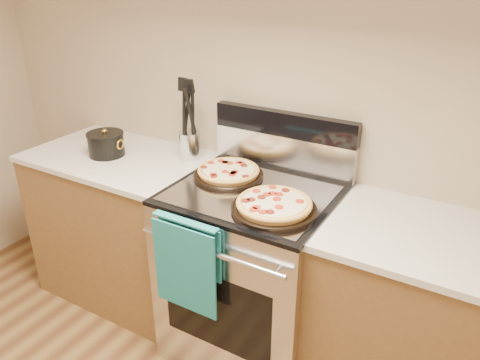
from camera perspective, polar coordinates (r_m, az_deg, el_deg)
The scene contains 17 objects.
wall_back at distance 2.33m, azimuth 6.06°, elevation 11.55°, with size 4.00×4.00×0.00m, color tan.
range_body at distance 2.42m, azimuth 1.54°, elevation -11.37°, with size 0.76×0.68×0.90m, color #B7B7BC.
oven_window at distance 2.20m, azimuth -2.86°, elevation -15.84°, with size 0.56×0.01×0.40m, color black.
cooktop at distance 2.18m, azimuth 1.68°, elevation -1.60°, with size 0.76×0.68×0.02m, color black.
backsplash_lower at distance 2.39m, azimuth 5.29°, elevation 3.43°, with size 0.76×0.06×0.18m, color silver.
backsplash_upper at distance 2.34m, azimuth 5.44°, elevation 6.84°, with size 0.76×0.06×0.12m, color black.
oven_handle at distance 1.96m, azimuth -3.72°, elevation -8.75°, with size 0.03×0.03×0.70m, color silver.
dish_towel at distance 2.08m, azimuth -6.44°, elevation -10.07°, with size 0.32×0.05×0.42m, color #1B8879, non-canonical shape.
foil_sheet at distance 2.15m, azimuth 1.30°, elevation -1.60°, with size 0.70×0.55×0.01m, color gray.
cabinet_left at distance 2.90m, azimuth -13.64°, elevation -5.68°, with size 1.00×0.62×0.88m, color brown.
countertop_left at distance 2.70m, azimuth -14.60°, elevation 2.65°, with size 1.02×0.64×0.03m, color beige.
cabinet_right at distance 2.27m, azimuth 22.75°, elevation -17.04°, with size 1.00×0.62×0.88m, color brown.
countertop_right at distance 2.01m, azimuth 24.90°, elevation -7.22°, with size 1.02×0.64×0.03m, color beige.
pepperoni_pizza_back at distance 2.30m, azimuth -1.40°, elevation 0.96°, with size 0.34×0.34×0.05m, color #C7843D, non-canonical shape.
pepperoni_pizza_front at distance 1.99m, azimuth 4.17°, elevation -3.13°, with size 0.36×0.36×0.05m, color #C7843D, non-canonical shape.
utensil_crock at distance 2.56m, azimuth -6.18°, elevation 4.25°, with size 0.12×0.12×0.15m, color silver.
saucepan at distance 2.69m, azimuth -16.00°, elevation 4.13°, with size 0.20×0.20×0.12m, color black.
Camera 1 is at (0.93, -0.06, 1.89)m, focal length 35.00 mm.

